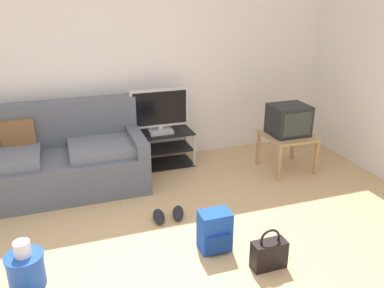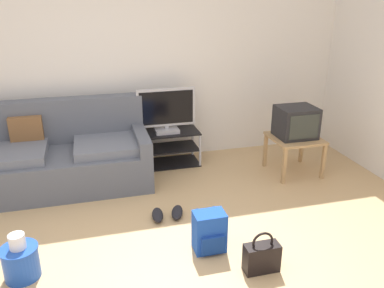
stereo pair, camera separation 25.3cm
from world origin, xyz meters
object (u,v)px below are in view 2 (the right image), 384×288
Objects in this scene: side_table at (295,142)px; handbag at (262,257)px; flat_tv at (166,111)px; crt_tv at (296,122)px; tv_stand at (167,148)px; sneakers_pair at (167,214)px; cleaning_bucket at (20,260)px; backpack at (209,232)px; couch at (62,157)px.

side_table is 2.02m from handbag.
flat_tv is 1.62× the size of crt_tv.
flat_tv reaches higher than tv_stand.
flat_tv reaches higher than sneakers_pair.
tv_stand is 2.43m from cleaning_bucket.
cleaning_bucket reaches higher than handbag.
crt_tv is at bearing 90.00° from side_table.
backpack is (-1.48, -1.26, -0.22)m from side_table.
cleaning_bucket is (-0.27, -1.62, -0.18)m from couch.
tv_stand is at bearing 90.00° from flat_tv.
cleaning_bucket reaches higher than backpack.
tv_stand is 2.10× the size of cleaning_bucket.
backpack is at bearing -67.63° from sneakers_pair.
cleaning_bucket is (-3.02, -1.24, -0.49)m from crt_tv.
tv_stand is 1.12× the size of flat_tv.
sneakers_pair is at bearing -101.48° from tv_stand.
side_table is at bearing -8.24° from couch.
backpack is (-0.01, -1.91, -0.05)m from tv_stand.
crt_tv reaches higher than handbag.
tv_stand is 1.34m from sneakers_pair.
tv_stand is at bearing 50.32° from cleaning_bucket.
side_table is 1.88m from sneakers_pair.
couch reaches higher than crt_tv.
handbag is (0.32, -0.38, -0.05)m from backpack.
handbag is at bearing -125.19° from side_table.
sneakers_pair is at bearing 87.02° from backpack.
side_table is 1.47× the size of cleaning_bucket.
backpack is at bearing 130.60° from handbag.
handbag is (0.31, -2.26, -0.60)m from flat_tv.
side_table is at bearing 54.81° from handbag.
crt_tv is at bearing 15.48° from backpack.
couch reaches higher than sneakers_pair.
side_table is 0.25m from crt_tv.
couch is at bearing 171.76° from side_table.
crt_tv reaches higher than sneakers_pair.
cleaning_bucket is at bearing 153.26° from backpack.
flat_tv is 2.02× the size of backpack.
couch is 1.65m from cleaning_bucket.
tv_stand is 1.91m from backpack.
sneakers_pair is at bearing -158.74° from crt_tv.
backpack reaches higher than sneakers_pair.
crt_tv is at bearing 21.26° from sneakers_pair.
backpack is at bearing -1.39° from cleaning_bucket.
tv_stand is 2.29× the size of sneakers_pair.
flat_tv is 1.59m from crt_tv.
crt_tv is 2.09m from handbag.
backpack is 0.50m from handbag.
sneakers_pair is (1.02, -1.05, -0.29)m from couch.
handbag is (0.31, -2.28, -0.09)m from tv_stand.
crt_tv is at bearing -23.21° from tv_stand.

